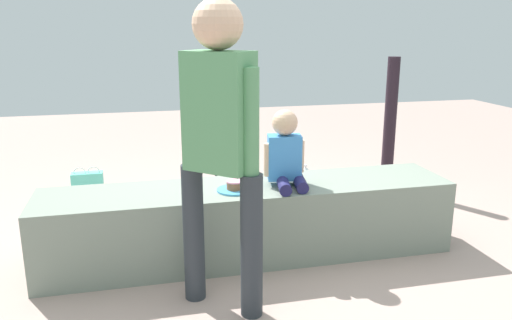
% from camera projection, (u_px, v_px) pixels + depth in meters
% --- Properties ---
extents(ground_plane, '(12.00, 12.00, 0.00)m').
position_uv_depth(ground_plane, '(249.00, 255.00, 3.36)').
color(ground_plane, tan).
extents(concrete_ledge, '(2.63, 0.53, 0.48)m').
position_uv_depth(concrete_ledge, '(249.00, 221.00, 3.29)').
color(concrete_ledge, gray).
rests_on(concrete_ledge, ground_plane).
extents(child_seated, '(0.28, 0.33, 0.48)m').
position_uv_depth(child_seated, '(286.00, 153.00, 3.19)').
color(child_seated, '#1E1D4E').
rests_on(child_seated, concrete_ledge).
extents(adult_standing, '(0.38, 0.36, 1.59)m').
position_uv_depth(adult_standing, '(220.00, 131.00, 2.50)').
color(adult_standing, '#2B3137').
rests_on(adult_standing, ground_plane).
extents(cake_plate, '(0.22, 0.22, 0.07)m').
position_uv_depth(cake_plate, '(235.00, 187.00, 3.13)').
color(cake_plate, '#4CA5D8').
rests_on(cake_plate, concrete_ledge).
extents(gift_bag, '(0.25, 0.11, 0.33)m').
position_uv_depth(gift_bag, '(88.00, 188.00, 4.27)').
color(gift_bag, '#59C6B2').
rests_on(gift_bag, ground_plane).
extents(railing_post, '(0.36, 0.36, 1.20)m').
position_uv_depth(railing_post, '(389.00, 139.00, 4.63)').
color(railing_post, black).
rests_on(railing_post, ground_plane).
extents(water_bottle_near_gift, '(0.06, 0.06, 0.21)m').
position_uv_depth(water_bottle_near_gift, '(305.00, 176.00, 4.76)').
color(water_bottle_near_gift, silver).
rests_on(water_bottle_near_gift, ground_plane).
extents(cake_box_white, '(0.38, 0.37, 0.13)m').
position_uv_depth(cake_box_white, '(152.00, 209.00, 4.00)').
color(cake_box_white, white).
rests_on(cake_box_white, ground_plane).
extents(handbag_black_leather, '(0.31, 0.11, 0.37)m').
position_uv_depth(handbag_black_leather, '(207.00, 200.00, 3.99)').
color(handbag_black_leather, black).
rests_on(handbag_black_leather, ground_plane).
extents(handbag_brown_canvas, '(0.32, 0.12, 0.31)m').
position_uv_depth(handbag_brown_canvas, '(363.00, 203.00, 4.02)').
color(handbag_brown_canvas, brown).
rests_on(handbag_brown_canvas, ground_plane).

